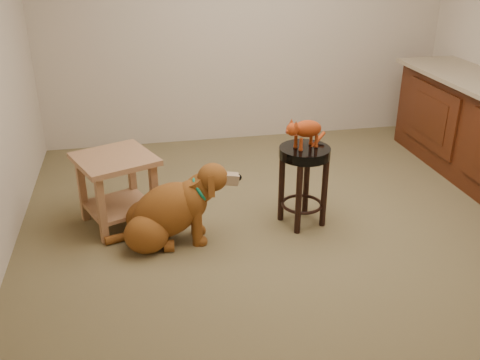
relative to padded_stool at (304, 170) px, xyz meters
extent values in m
cube|color=brown|center=(-0.01, 0.10, -0.47)|extent=(4.50, 4.00, 0.01)
cube|color=#C0B19B|center=(-0.01, 2.10, 0.83)|extent=(4.50, 0.04, 2.60)
cube|color=#C0B19B|center=(-0.01, -1.90, 0.83)|extent=(4.50, 0.04, 2.60)
cube|color=#4E210E|center=(1.63, 0.95, 0.03)|extent=(0.02, 0.90, 0.62)
cube|color=#401A0B|center=(1.62, 0.95, 0.03)|extent=(0.02, 0.60, 0.40)
cylinder|color=black|center=(0.08, 0.15, -0.18)|extent=(0.05, 0.05, 0.58)
cylinder|color=black|center=(-0.15, 0.08, -0.18)|extent=(0.05, 0.05, 0.58)
cylinder|color=black|center=(0.15, -0.08, -0.18)|extent=(0.05, 0.05, 0.58)
cylinder|color=black|center=(-0.08, -0.15, -0.18)|extent=(0.05, 0.05, 0.58)
torus|color=black|center=(0.00, 0.00, -0.30)|extent=(0.43, 0.43, 0.03)
cylinder|color=black|center=(0.00, 0.00, 0.15)|extent=(0.40, 0.40, 0.08)
cube|color=brown|center=(2.00, 1.50, -0.15)|extent=(0.05, 0.05, 0.63)
cube|color=brown|center=(1.71, 1.53, -0.15)|extent=(0.05, 0.05, 0.63)
cube|color=brown|center=(1.97, 1.21, -0.15)|extent=(0.05, 0.05, 0.63)
cube|color=brown|center=(1.68, 1.24, -0.15)|extent=(0.05, 0.05, 0.63)
cube|color=brown|center=(1.84, 1.37, 0.18)|extent=(0.40, 0.40, 0.04)
cube|color=#976946|center=(-1.34, 0.57, -0.20)|extent=(0.07, 0.07, 0.55)
cube|color=#976946|center=(-1.74, 0.41, -0.20)|extent=(0.07, 0.07, 0.55)
cube|color=#976946|center=(-1.17, 0.17, -0.20)|extent=(0.07, 0.07, 0.55)
cube|color=#976946|center=(-1.58, 0.00, -0.20)|extent=(0.07, 0.07, 0.55)
cube|color=#976946|center=(-1.46, 0.29, 0.10)|extent=(0.74, 0.74, 0.04)
cube|color=#976946|center=(-1.46, 0.29, -0.32)|extent=(0.63, 0.63, 0.03)
ellipsoid|color=brown|center=(-1.25, 0.06, -0.33)|extent=(0.35, 0.29, 0.30)
ellipsoid|color=brown|center=(-1.26, -0.19, -0.33)|extent=(0.35, 0.29, 0.30)
cylinder|color=brown|center=(-1.08, 0.07, -0.43)|extent=(0.08, 0.10, 0.09)
cylinder|color=brown|center=(-1.10, -0.22, -0.43)|extent=(0.08, 0.10, 0.09)
ellipsoid|color=brown|center=(-1.09, -0.08, -0.20)|extent=(0.71, 0.40, 0.62)
ellipsoid|color=brown|center=(-0.91, -0.09, -0.13)|extent=(0.27, 0.30, 0.31)
cylinder|color=brown|center=(-0.87, -0.01, -0.29)|extent=(0.08, 0.08, 0.36)
cylinder|color=brown|center=(-0.88, -0.18, -0.29)|extent=(0.08, 0.08, 0.36)
sphere|color=brown|center=(-0.84, -0.01, -0.44)|extent=(0.09, 0.09, 0.09)
sphere|color=brown|center=(-0.85, -0.18, -0.44)|extent=(0.09, 0.09, 0.09)
cylinder|color=brown|center=(-0.84, -0.09, -0.03)|extent=(0.23, 0.18, 0.23)
ellipsoid|color=brown|center=(-0.74, -0.10, 0.05)|extent=(0.24, 0.22, 0.22)
cube|color=#947A5C|center=(-0.62, -0.11, 0.03)|extent=(0.16, 0.09, 0.10)
sphere|color=black|center=(-0.55, -0.11, 0.04)|extent=(0.05, 0.05, 0.05)
cube|color=brown|center=(-0.76, 0.00, 0.02)|extent=(0.05, 0.06, 0.16)
cube|color=brown|center=(-0.77, -0.20, 0.02)|extent=(0.05, 0.06, 0.16)
torus|color=#0E714E|center=(-0.84, -0.09, -0.04)|extent=(0.14, 0.21, 0.19)
cylinder|color=#D8BF4C|center=(-0.79, -0.10, -0.11)|extent=(0.01, 0.04, 0.04)
cylinder|color=brown|center=(-1.44, -0.01, -0.44)|extent=(0.29, 0.14, 0.07)
ellipsoid|color=maroon|center=(0.01, 0.00, 0.35)|extent=(0.29, 0.20, 0.17)
cylinder|color=maroon|center=(-0.07, 0.01, 0.24)|extent=(0.03, 0.03, 0.10)
sphere|color=maroon|center=(-0.07, 0.01, 0.20)|extent=(0.03, 0.03, 0.03)
cylinder|color=maroon|center=(-0.05, -0.05, 0.24)|extent=(0.03, 0.03, 0.10)
sphere|color=maroon|center=(-0.05, -0.05, 0.20)|extent=(0.03, 0.03, 0.03)
cylinder|color=maroon|center=(0.06, 0.06, 0.24)|extent=(0.03, 0.03, 0.10)
sphere|color=maroon|center=(0.06, 0.06, 0.20)|extent=(0.03, 0.03, 0.03)
cylinder|color=maroon|center=(0.09, -0.01, 0.24)|extent=(0.03, 0.03, 0.10)
sphere|color=maroon|center=(0.09, -0.01, 0.20)|extent=(0.03, 0.03, 0.03)
sphere|color=maroon|center=(-0.12, -0.04, 0.36)|extent=(0.10, 0.10, 0.10)
sphere|color=maroon|center=(-0.16, -0.05, 0.35)|extent=(0.04, 0.04, 0.04)
sphere|color=brown|center=(-0.17, -0.05, 0.35)|extent=(0.01, 0.01, 0.01)
cone|color=maroon|center=(-0.12, -0.01, 0.41)|extent=(0.05, 0.05, 0.05)
cone|color=#C66B60|center=(-0.12, -0.01, 0.41)|extent=(0.03, 0.03, 0.03)
cone|color=maroon|center=(-0.10, -0.06, 0.41)|extent=(0.05, 0.05, 0.05)
cone|color=#C66B60|center=(-0.10, -0.06, 0.41)|extent=(0.03, 0.03, 0.03)
cylinder|color=maroon|center=(0.13, 0.08, 0.21)|extent=(0.17, 0.16, 0.10)
camera|label=1|loc=(-1.27, -3.68, 1.70)|focal=40.00mm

